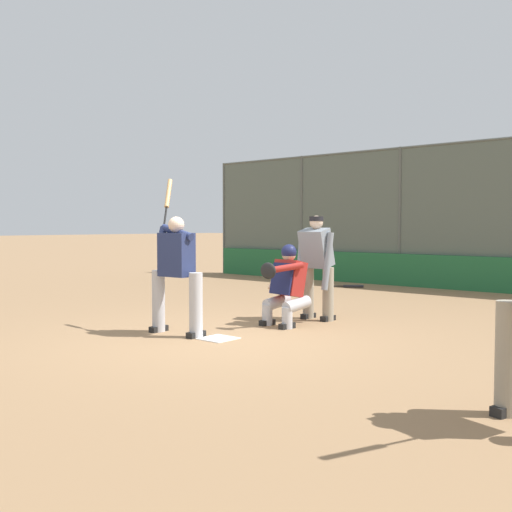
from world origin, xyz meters
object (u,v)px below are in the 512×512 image
(spare_bat_by_padding, at_px, (351,286))
(spare_bat_third_base_side, at_px, (285,290))
(catcher_behind_plate, at_px, (285,284))
(batter_at_plate, at_px, (176,270))
(umpire_home, at_px, (317,264))

(spare_bat_by_padding, xyz_separation_m, spare_bat_third_base_side, (0.69, 1.68, 0.00))
(spare_bat_by_padding, height_order, spare_bat_third_base_side, same)
(catcher_behind_plate, bearing_deg, spare_bat_third_base_side, -45.49)
(spare_bat_by_padding, bearing_deg, spare_bat_third_base_side, -147.21)
(batter_at_plate, height_order, umpire_home, batter_at_plate)
(batter_at_plate, bearing_deg, spare_bat_third_base_side, -70.34)
(umpire_home, bearing_deg, spare_bat_third_base_side, -43.99)
(spare_bat_by_padding, bearing_deg, umpire_home, -99.33)
(spare_bat_third_base_side, bearing_deg, catcher_behind_plate, 73.20)
(umpire_home, bearing_deg, spare_bat_by_padding, -63.15)
(spare_bat_third_base_side, bearing_deg, umpire_home, 80.11)
(batter_at_plate, height_order, spare_bat_by_padding, batter_at_plate)
(catcher_behind_plate, relative_size, umpire_home, 0.74)
(umpire_home, xyz_separation_m, spare_bat_third_base_side, (2.88, -2.93, -0.85))
(catcher_behind_plate, bearing_deg, batter_at_plate, 72.29)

